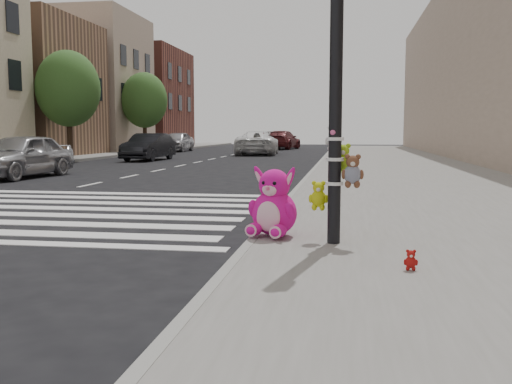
% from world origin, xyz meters
% --- Properties ---
extents(ground, '(120.00, 120.00, 0.00)m').
position_xyz_m(ground, '(0.00, 0.00, 0.00)').
color(ground, black).
rests_on(ground, ground).
extents(sidewalk_near, '(7.00, 80.00, 0.14)m').
position_xyz_m(sidewalk_near, '(5.00, 10.00, 0.07)').
color(sidewalk_near, slate).
rests_on(sidewalk_near, ground).
extents(sidewalk_far, '(6.00, 80.00, 0.14)m').
position_xyz_m(sidewalk_far, '(-13.50, 20.00, 0.07)').
color(sidewalk_far, slate).
rests_on(sidewalk_far, ground).
extents(curb_edge, '(0.12, 80.00, 0.15)m').
position_xyz_m(curb_edge, '(1.55, 10.00, 0.07)').
color(curb_edge, gray).
rests_on(curb_edge, ground).
extents(bld_far_c, '(6.00, 8.00, 8.00)m').
position_xyz_m(bld_far_c, '(-15.50, 26.00, 4.00)').
color(bld_far_c, '#9A6D52').
rests_on(bld_far_c, ground).
extents(bld_far_d, '(6.00, 8.00, 10.00)m').
position_xyz_m(bld_far_d, '(-15.50, 35.00, 5.00)').
color(bld_far_d, tan).
rests_on(bld_far_d, ground).
extents(bld_far_e, '(6.00, 10.00, 9.00)m').
position_xyz_m(bld_far_e, '(-15.50, 46.00, 4.50)').
color(bld_far_e, brown).
rests_on(bld_far_e, ground).
extents(signal_pole, '(0.69, 0.49, 4.00)m').
position_xyz_m(signal_pole, '(2.62, 1.82, 1.78)').
color(signal_pole, black).
rests_on(signal_pole, sidewalk_near).
extents(tree_far_b, '(3.20, 3.20, 5.44)m').
position_xyz_m(tree_far_b, '(-11.20, 22.00, 3.65)').
color(tree_far_b, '#382619').
rests_on(tree_far_b, sidewalk_far).
extents(tree_far_c, '(3.20, 3.20, 5.44)m').
position_xyz_m(tree_far_c, '(-11.20, 33.00, 3.65)').
color(tree_far_c, '#382619').
rests_on(tree_far_c, sidewalk_far).
extents(pink_bunny, '(0.74, 0.81, 0.95)m').
position_xyz_m(pink_bunny, '(1.79, 2.17, 0.53)').
color(pink_bunny, '#E61395').
rests_on(pink_bunny, sidewalk_near).
extents(red_teddy, '(0.15, 0.10, 0.21)m').
position_xyz_m(red_teddy, '(3.40, 0.50, 0.25)').
color(red_teddy, '#A81310').
rests_on(red_teddy, sidewalk_near).
extents(car_silver_far, '(2.05, 4.41, 1.46)m').
position_xyz_m(car_silver_far, '(-7.84, 11.99, 0.73)').
color(car_silver_far, '#9E9EA2').
rests_on(car_silver_far, ground).
extents(car_dark_far, '(1.69, 4.35, 1.41)m').
position_xyz_m(car_dark_far, '(-7.47, 23.27, 0.71)').
color(car_dark_far, black).
rests_on(car_dark_far, ground).
extents(car_white_near, '(2.95, 5.68, 1.53)m').
position_xyz_m(car_white_near, '(-2.97, 31.36, 0.76)').
color(car_white_near, silver).
rests_on(car_white_near, ground).
extents(car_maroon_near, '(2.92, 5.57, 1.54)m').
position_xyz_m(car_maroon_near, '(-2.61, 42.61, 0.77)').
color(car_maroon_near, '#57191C').
rests_on(car_maroon_near, ground).
extents(car_silver_deep, '(1.81, 4.41, 1.50)m').
position_xyz_m(car_silver_deep, '(-9.80, 36.05, 0.75)').
color(car_silver_deep, '#A8A8AD').
rests_on(car_silver_deep, ground).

